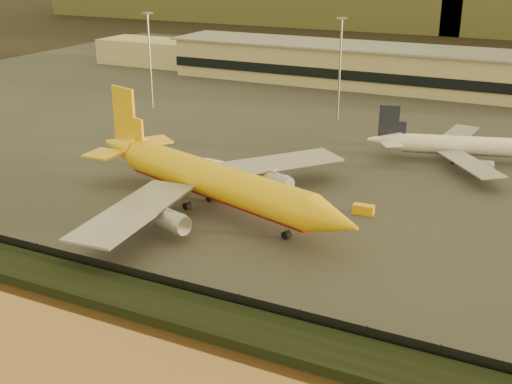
% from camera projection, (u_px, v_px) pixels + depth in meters
% --- Properties ---
extents(ground, '(900.00, 900.00, 0.00)m').
position_uv_depth(ground, '(219.00, 253.00, 93.08)').
color(ground, black).
rests_on(ground, ground).
extents(embankment, '(320.00, 7.00, 1.40)m').
position_uv_depth(embankment, '(152.00, 303.00, 78.57)').
color(embankment, black).
rests_on(embankment, ground).
extents(tarmac, '(320.00, 220.00, 0.20)m').
position_uv_depth(tarmac, '(391.00, 112.00, 172.73)').
color(tarmac, '#2D2D2D').
rests_on(tarmac, ground).
extents(perimeter_fence, '(300.00, 0.05, 2.20)m').
position_uv_depth(perimeter_fence, '(169.00, 285.00, 81.71)').
color(perimeter_fence, black).
rests_on(perimeter_fence, tarmac).
extents(terminal_building, '(202.00, 25.00, 12.60)m').
position_uv_depth(terminal_building, '(373.00, 67.00, 202.12)').
color(terminal_building, tan).
rests_on(terminal_building, tarmac).
extents(apron_light_masts, '(152.20, 12.20, 25.40)m').
position_uv_depth(apron_light_masts, '(438.00, 70.00, 144.21)').
color(apron_light_masts, slate).
rests_on(apron_light_masts, tarmac).
extents(dhl_cargo_jet, '(57.76, 55.15, 17.59)m').
position_uv_depth(dhl_cargo_jet, '(211.00, 181.00, 105.91)').
color(dhl_cargo_jet, '#E7AB0C').
rests_on(dhl_cargo_jet, tarmac).
extents(white_narrowbody_jet, '(38.51, 36.73, 11.25)m').
position_uv_depth(white_narrowbody_jet, '(464.00, 146.00, 130.84)').
color(white_narrowbody_jet, white).
rests_on(white_narrowbody_jet, tarmac).
extents(gse_vehicle_yellow, '(3.58, 1.76, 1.57)m').
position_uv_depth(gse_vehicle_yellow, '(363.00, 209.00, 105.98)').
color(gse_vehicle_yellow, '#E7AB0C').
rests_on(gse_vehicle_yellow, tarmac).
extents(gse_vehicle_white, '(4.52, 2.36, 1.96)m').
position_uv_depth(gse_vehicle_white, '(212.00, 165.00, 126.69)').
color(gse_vehicle_white, white).
rests_on(gse_vehicle_white, tarmac).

